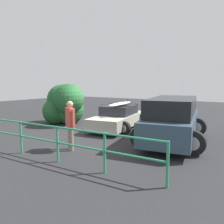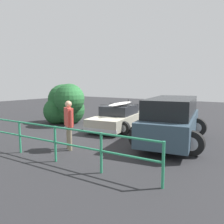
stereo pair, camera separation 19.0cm
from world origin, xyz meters
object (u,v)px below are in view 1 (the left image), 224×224
at_px(sedan_car, 118,117).
at_px(person_bystander, 70,121).
at_px(bush_near_left, 65,105).
at_px(suv_car, 173,119).

xyz_separation_m(sedan_car, person_bystander, (-0.59, 4.27, 0.47)).
bearing_deg(sedan_car, bush_near_left, 9.05).
bearing_deg(bush_near_left, suv_car, 175.03).
relative_size(sedan_car, suv_car, 0.86).
height_order(person_bystander, bush_near_left, bush_near_left).
bearing_deg(suv_car, person_bystander, 49.10).
bearing_deg(person_bystander, suv_car, -130.90).
relative_size(sedan_car, person_bystander, 2.50).
bearing_deg(sedan_car, person_bystander, 97.84).
bearing_deg(person_bystander, sedan_car, -82.16).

